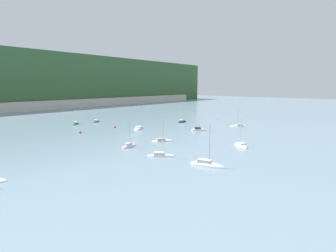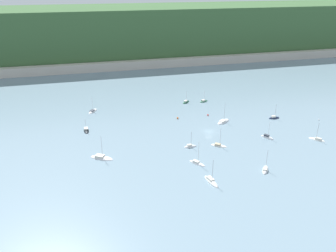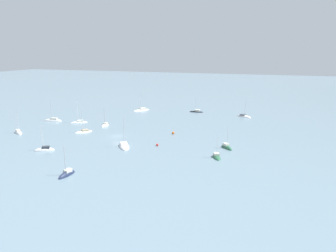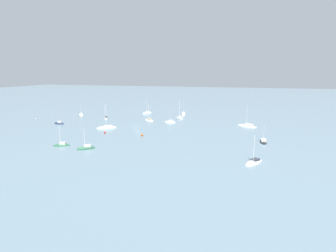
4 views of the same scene
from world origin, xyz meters
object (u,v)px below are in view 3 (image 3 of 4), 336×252
sailboat_10 (244,117)px  sailboat_7 (227,148)px  sailboat_8 (67,175)px  mooring_buoy_1 (173,133)px  sailboat_11 (79,122)px  sailboat_2 (105,126)px  sailboat_5 (53,121)px  sailboat_13 (45,150)px  sailboat_12 (142,110)px  mooring_buoy_0 (157,145)px  sailboat_6 (217,157)px  sailboat_0 (196,112)px  sailboat_4 (124,147)px  sailboat_1 (18,133)px  sailboat_3 (84,132)px

sailboat_10 → sailboat_7: bearing=-57.6°
sailboat_8 → mooring_buoy_1: sailboat_8 is taller
sailboat_11 → sailboat_2: bearing=136.9°
sailboat_5 → sailboat_13: size_ratio=1.13×
sailboat_2 → sailboat_12: sailboat_12 is taller
sailboat_7 → sailboat_12: size_ratio=0.74×
sailboat_10 → mooring_buoy_1: sailboat_10 is taller
sailboat_11 → sailboat_13: sailboat_11 is taller
sailboat_13 → mooring_buoy_0: bearing=176.5°
sailboat_7 → sailboat_6: bearing=-45.5°
sailboat_12 → mooring_buoy_1: size_ratio=11.39×
sailboat_13 → sailboat_7: bearing=170.9°
sailboat_0 → sailboat_11: bearing=41.4°
sailboat_2 → sailboat_4: bearing=38.8°
sailboat_4 → sailboat_10: bearing=121.2°
sailboat_0 → sailboat_1: size_ratio=0.77×
sailboat_1 → sailboat_7: sailboat_1 is taller
sailboat_4 → mooring_buoy_1: bearing=122.6°
sailboat_7 → sailboat_13: 51.71m
sailboat_11 → sailboat_13: size_ratio=1.15×
sailboat_10 → sailboat_13: bearing=-93.4°
sailboat_1 → sailboat_10: (-54.25, 68.89, -0.03)m
sailboat_2 → mooring_buoy_1: size_ratio=8.67×
sailboat_6 → sailboat_8: (23.87, -29.32, 0.00)m
mooring_buoy_1 → sailboat_5: bearing=-94.0°
sailboat_5 → sailboat_13: 41.26m
sailboat_5 → sailboat_10: 78.58m
sailboat_2 → sailboat_13: sailboat_13 is taller
sailboat_7 → sailboat_10: size_ratio=0.88×
sailboat_10 → mooring_buoy_0: (52.52, -18.70, 0.31)m
sailboat_3 → sailboat_12: sailboat_12 is taller
sailboat_2 → sailboat_11: sailboat_11 is taller
sailboat_1 → sailboat_3: (-8.49, 20.32, 0.01)m
sailboat_1 → mooring_buoy_1: sailboat_1 is taller
sailboat_4 → sailboat_7: bearing=74.4°
sailboat_2 → sailboat_11: (-1.43, -12.37, 0.01)m
mooring_buoy_1 → sailboat_7: bearing=62.8°
sailboat_2 → sailboat_5: 24.22m
sailboat_12 → sailboat_7: bearing=77.0°
sailboat_5 → sailboat_7: (13.75, 71.78, 0.01)m
sailboat_8 → sailboat_6: bearing=132.2°
sailboat_4 → sailboat_6: 27.43m
sailboat_7 → sailboat_13: bearing=-106.8°
sailboat_4 → sailboat_10: (-56.60, 27.50, -0.00)m
sailboat_1 → sailboat_2: (-19.46, 22.26, 0.02)m
sailboat_2 → sailboat_5: size_ratio=0.78×
sailboat_6 → sailboat_7: sailboat_7 is taller
sailboat_5 → sailboat_0: bearing=-154.0°
sailboat_5 → mooring_buoy_1: 52.15m
sailboat_6 → sailboat_8: size_ratio=0.82×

